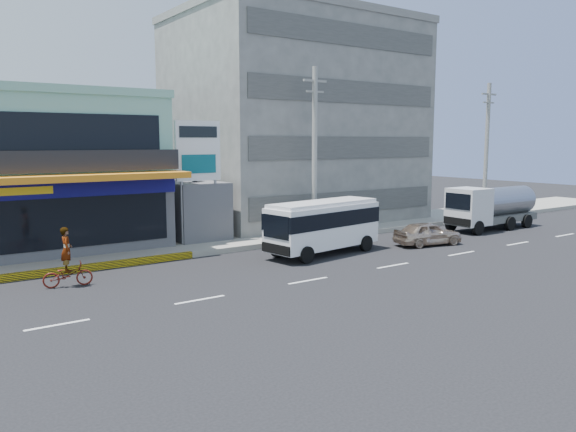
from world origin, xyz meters
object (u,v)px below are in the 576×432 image
object	(u,v)px
satellite_dish	(193,181)
utility_pole_near	(315,153)
shop_building	(31,176)
motorcycle_rider	(67,267)
minibus	(323,223)
concrete_building	(294,124)
sedan	(428,233)
billboard	(198,158)
tanker_truck	(490,206)
utility_pole_far	(486,150)

from	to	relation	value
satellite_dish	utility_pole_near	size ratio (longest dim) A/B	0.15
shop_building	motorcycle_rider	xyz separation A→B (m)	(-0.51, -9.19, -3.20)
satellite_dish	minibus	distance (m)	8.26
concrete_building	motorcycle_rider	xyz separation A→B (m)	(-18.51, -10.24, -6.20)
minibus	sedan	distance (m)	6.62
concrete_building	billboard	xyz separation A→B (m)	(-10.50, -5.80, -2.07)
billboard	shop_building	bearing A→B (deg)	147.68
concrete_building	utility_pole_near	xyz separation A→B (m)	(-4.00, -7.60, -1.85)
billboard	minibus	bearing A→B (deg)	-48.91
minibus	tanker_truck	world-z (taller)	tanker_truck
shop_building	billboard	size ratio (longest dim) A/B	1.80
billboard	utility_pole_far	world-z (taller)	utility_pole_far
satellite_dish	utility_pole_near	distance (m)	7.17
billboard	concrete_building	bearing A→B (deg)	28.92
motorcycle_rider	utility_pole_far	bearing A→B (deg)	4.95
utility_pole_near	motorcycle_rider	xyz separation A→B (m)	(-14.51, -2.64, -4.35)
satellite_dish	sedan	world-z (taller)	satellite_dish
minibus	satellite_dish	bearing A→B (deg)	119.88
shop_building	motorcycle_rider	world-z (taller)	shop_building
sedan	tanker_truck	world-z (taller)	tanker_truck
concrete_building	billboard	world-z (taller)	concrete_building
motorcycle_rider	satellite_dish	bearing A→B (deg)	36.28
concrete_building	motorcycle_rider	bearing A→B (deg)	-151.03
satellite_dish	concrete_building	bearing A→B (deg)	21.80
shop_building	utility_pole_far	xyz separation A→B (m)	(30.00, -6.55, 1.15)
billboard	minibus	distance (m)	7.59
shop_building	tanker_truck	world-z (taller)	shop_building
shop_building	motorcycle_rider	bearing A→B (deg)	-93.15
satellite_dish	billboard	bearing A→B (deg)	-105.52
shop_building	utility_pole_far	distance (m)	30.73
utility_pole_far	sedan	world-z (taller)	utility_pole_far
billboard	tanker_truck	bearing A→B (deg)	-15.10
concrete_building	satellite_dish	world-z (taller)	concrete_building
shop_building	satellite_dish	world-z (taller)	shop_building
utility_pole_far	billboard	bearing A→B (deg)	175.43
motorcycle_rider	tanker_truck	bearing A→B (deg)	-1.27
minibus	sedan	bearing A→B (deg)	-12.23
shop_building	utility_pole_far	bearing A→B (deg)	-12.31
shop_building	concrete_building	bearing A→B (deg)	3.35
tanker_truck	minibus	bearing A→B (deg)	-179.50
shop_building	billboard	xyz separation A→B (m)	(7.50, -4.75, 0.93)
utility_pole_near	minibus	xyz separation A→B (m)	(-2.00, -3.36, -3.51)
concrete_building	utility_pole_far	size ratio (longest dim) A/B	1.60
utility_pole_far	minibus	bearing A→B (deg)	-169.42
satellite_dish	billboard	world-z (taller)	billboard
utility_pole_far	tanker_truck	bearing A→B (deg)	-139.83
tanker_truck	satellite_dish	bearing A→B (deg)	159.38
sedan	shop_building	bearing A→B (deg)	70.16
sedan	tanker_truck	xyz separation A→B (m)	(7.76, 1.51, 0.85)
shop_building	satellite_dish	bearing A→B (deg)	-20.21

